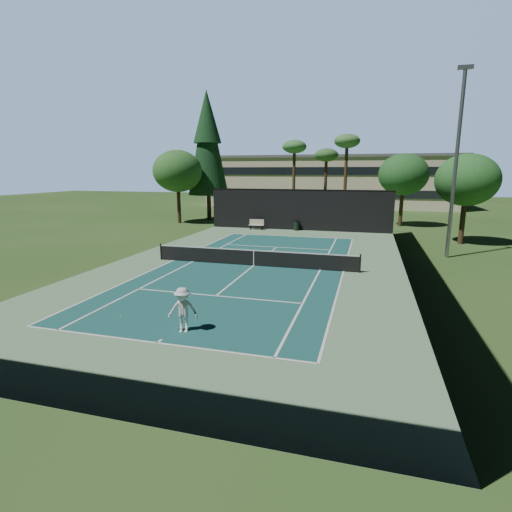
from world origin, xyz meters
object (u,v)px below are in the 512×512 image
at_px(player, 183,310).
at_px(trash_bin, 296,226).
at_px(tennis_ball_a, 121,317).
at_px(tennis_net, 254,257).
at_px(park_bench, 256,224).
at_px(tennis_ball_b, 241,251).
at_px(tennis_ball_d, 228,252).
at_px(tennis_ball_c, 263,256).

distance_m(player, trash_bin, 26.44).
bearing_deg(tennis_ball_a, tennis_net, 75.16).
bearing_deg(trash_bin, player, -88.82).
height_order(tennis_net, park_bench, tennis_net).
relative_size(tennis_ball_b, park_bench, 0.04).
xyz_separation_m(tennis_ball_b, tennis_ball_d, (-0.73, -0.75, -0.00)).
xyz_separation_m(tennis_ball_c, park_bench, (-3.96, 12.48, 0.51)).
xyz_separation_m(tennis_ball_d, trash_bin, (2.84, 12.19, 0.45)).
bearing_deg(tennis_ball_c, player, -87.43).
relative_size(tennis_ball_b, trash_bin, 0.07).
distance_m(player, tennis_ball_b, 15.25).
bearing_deg(player, trash_bin, 76.03).
bearing_deg(tennis_ball_d, player, -76.64).
height_order(tennis_ball_a, park_bench, park_bench).
xyz_separation_m(tennis_ball_b, park_bench, (-1.91, 11.06, 0.51)).
distance_m(tennis_ball_b, park_bench, 11.24).
relative_size(tennis_net, park_bench, 8.60).
distance_m(tennis_ball_b, tennis_ball_d, 1.05).
bearing_deg(tennis_ball_b, tennis_ball_c, -34.87).
bearing_deg(tennis_net, tennis_ball_c, 93.63).
height_order(tennis_ball_b, tennis_ball_c, tennis_ball_c).
height_order(tennis_net, player, player).
distance_m(tennis_net, player, 10.73).
bearing_deg(tennis_ball_a, trash_bin, 84.35).
xyz_separation_m(player, trash_bin, (-0.54, 26.43, -0.37)).
bearing_deg(trash_bin, tennis_ball_c, -90.29).
distance_m(tennis_ball_a, tennis_ball_d, 13.59).
bearing_deg(tennis_ball_c, trash_bin, 89.71).
xyz_separation_m(tennis_net, tennis_ball_d, (-2.96, 3.53, -0.53)).
bearing_deg(tennis_ball_d, tennis_ball_b, 45.82).
height_order(player, park_bench, player).
relative_size(tennis_net, trash_bin, 13.65).
bearing_deg(tennis_ball_c, tennis_ball_b, 145.13).
xyz_separation_m(player, tennis_ball_a, (-3.09, 0.66, -0.81)).
xyz_separation_m(tennis_net, tennis_ball_a, (-2.67, -10.06, -0.53)).
xyz_separation_m(tennis_ball_d, park_bench, (-1.18, 11.82, 0.52)).
bearing_deg(tennis_ball_c, tennis_net, -86.37).
distance_m(tennis_ball_a, trash_bin, 25.90).
bearing_deg(park_bench, tennis_ball_a, -86.69).
height_order(park_bench, trash_bin, park_bench).
xyz_separation_m(tennis_ball_a, tennis_ball_b, (0.44, 14.34, 0.00)).
bearing_deg(tennis_ball_d, tennis_net, -50.02).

